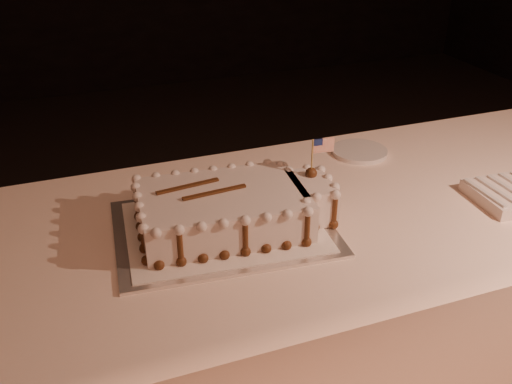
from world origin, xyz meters
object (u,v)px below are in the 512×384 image
object	(u,v)px
side_plate	(359,152)
sheet_cake	(234,208)
banquet_table	(318,326)
cake_board	(224,228)

from	to	relation	value
side_plate	sheet_cake	bearing A→B (deg)	-151.18
banquet_table	sheet_cake	bearing A→B (deg)	-179.07
side_plate	banquet_table	bearing A→B (deg)	-132.72
banquet_table	side_plate	distance (m)	0.52
cake_board	sheet_cake	bearing A→B (deg)	0.22
cake_board	sheet_cake	xyz separation A→B (m)	(0.03, -0.00, 0.05)
sheet_cake	side_plate	xyz separation A→B (m)	(0.48, 0.26, -0.05)
side_plate	cake_board	bearing A→B (deg)	-152.65
sheet_cake	side_plate	size ratio (longest dim) A/B	2.93
banquet_table	sheet_cake	xyz separation A→B (m)	(-0.24, -0.00, 0.43)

